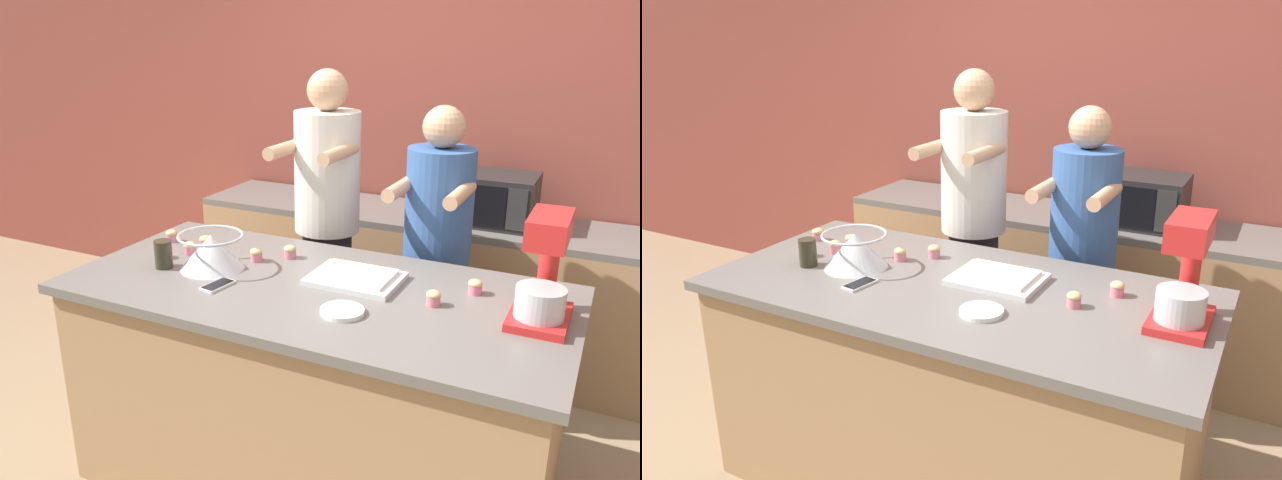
% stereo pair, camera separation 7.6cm
% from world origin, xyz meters
% --- Properties ---
extents(ground_plane, '(16.00, 16.00, 0.00)m').
position_xyz_m(ground_plane, '(0.00, 0.00, 0.00)').
color(ground_plane, '#937A5B').
extents(back_wall, '(10.00, 0.06, 2.70)m').
position_xyz_m(back_wall, '(0.00, 1.78, 1.35)').
color(back_wall, brown).
rests_on(back_wall, ground_plane).
extents(island_counter, '(2.03, 0.97, 0.95)m').
position_xyz_m(island_counter, '(0.00, 0.00, 0.48)').
color(island_counter, '#A87F56').
rests_on(island_counter, ground_plane).
extents(back_counter, '(2.80, 0.60, 0.88)m').
position_xyz_m(back_counter, '(0.00, 1.43, 0.44)').
color(back_counter, '#A87F56').
rests_on(back_counter, ground_plane).
extents(person_left, '(0.35, 0.51, 1.76)m').
position_xyz_m(person_left, '(-0.30, 0.73, 0.93)').
color(person_left, '#232328').
rests_on(person_left, ground_plane).
extents(person_right, '(0.34, 0.50, 1.61)m').
position_xyz_m(person_right, '(0.29, 0.73, 0.85)').
color(person_right, '#33384C').
rests_on(person_right, ground_plane).
extents(stand_mixer, '(0.20, 0.30, 0.40)m').
position_xyz_m(stand_mixer, '(0.86, 0.07, 1.13)').
color(stand_mixer, red).
rests_on(stand_mixer, island_counter).
extents(mixing_bowl, '(0.28, 0.28, 0.15)m').
position_xyz_m(mixing_bowl, '(-0.49, -0.02, 1.03)').
color(mixing_bowl, '#BCBCC1').
rests_on(mixing_bowl, island_counter).
extents(baking_tray, '(0.37, 0.28, 0.04)m').
position_xyz_m(baking_tray, '(0.13, 0.11, 0.97)').
color(baking_tray, silver).
rests_on(baking_tray, island_counter).
extents(microwave_oven, '(0.51, 0.38, 0.28)m').
position_xyz_m(microwave_oven, '(0.39, 1.43, 1.02)').
color(microwave_oven, black).
rests_on(microwave_oven, back_counter).
extents(cell_phone, '(0.09, 0.15, 0.01)m').
position_xyz_m(cell_phone, '(-0.35, -0.18, 0.96)').
color(cell_phone, silver).
rests_on(cell_phone, island_counter).
extents(drinking_glass, '(0.08, 0.08, 0.12)m').
position_xyz_m(drinking_glass, '(-0.68, -0.11, 1.01)').
color(drinking_glass, '#332D1E').
rests_on(drinking_glass, island_counter).
extents(small_plate, '(0.16, 0.16, 0.02)m').
position_xyz_m(small_plate, '(0.21, -0.19, 0.96)').
color(small_plate, white).
rests_on(small_plate, island_counter).
extents(cupcake_0, '(0.06, 0.06, 0.06)m').
position_xyz_m(cupcake_0, '(-0.67, 0.18, 0.98)').
color(cupcake_0, '#D17084').
rests_on(cupcake_0, island_counter).
extents(cupcake_1, '(0.06, 0.06, 0.06)m').
position_xyz_m(cupcake_1, '(-0.77, -0.02, 0.98)').
color(cupcake_1, '#D17084').
rests_on(cupcake_1, island_counter).
extents(cupcake_2, '(0.06, 0.06, 0.06)m').
position_xyz_m(cupcake_2, '(-0.68, 0.08, 0.98)').
color(cupcake_2, '#D17084').
rests_on(cupcake_2, island_counter).
extents(cupcake_3, '(0.06, 0.06, 0.06)m').
position_xyz_m(cupcake_3, '(0.48, 0.03, 0.98)').
color(cupcake_3, '#D17084').
rests_on(cupcake_3, island_counter).
extents(cupcake_4, '(0.06, 0.06, 0.06)m').
position_xyz_m(cupcake_4, '(-0.87, 0.18, 0.98)').
color(cupcake_4, '#D17084').
rests_on(cupcake_4, island_counter).
extents(cupcake_5, '(0.06, 0.06, 0.06)m').
position_xyz_m(cupcake_5, '(0.60, 0.21, 0.98)').
color(cupcake_5, '#D17084').
rests_on(cupcake_5, island_counter).
extents(cupcake_6, '(0.06, 0.06, 0.06)m').
position_xyz_m(cupcake_6, '(-0.36, 0.14, 0.98)').
color(cupcake_6, '#D17084').
rests_on(cupcake_6, island_counter).
extents(cupcake_7, '(0.06, 0.06, 0.06)m').
position_xyz_m(cupcake_7, '(-0.25, 0.24, 0.98)').
color(cupcake_7, '#D17084').
rests_on(cupcake_7, island_counter).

